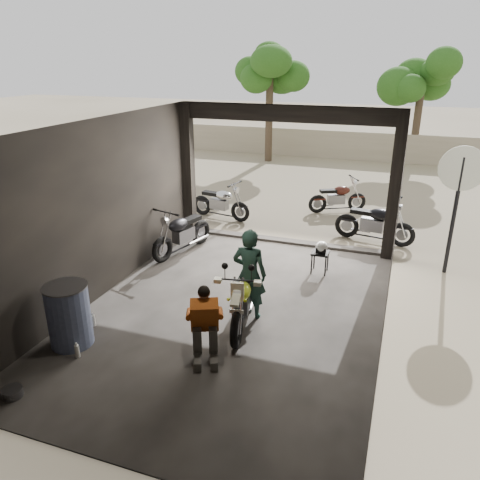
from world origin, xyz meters
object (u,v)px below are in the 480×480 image
Objects in this scene: outside_bike_c at (375,220)px; outside_bike_b at (338,195)px; main_bike at (243,296)px; rider at (249,274)px; outside_bike_a at (221,200)px; mechanic at (205,327)px; sign_post at (459,189)px; oil_drum at (69,316)px; left_bike at (182,230)px; helmet at (322,247)px; stool at (320,255)px.

outside_bike_b is at bearing 39.16° from outside_bike_c.
main_bike is 1.03× the size of rider.
mechanic reaches higher than outside_bike_a.
main_bike is 0.40m from rider.
sign_post is at bearing 35.32° from main_bike.
rider is at bearing 36.52° from oil_drum.
left_bike is 3.14m from helmet.
outside_bike_c reaches higher than stool.
main_bike reaches higher than stool.
outside_bike_c reaches higher than helmet.
mechanic reaches higher than outside_bike_b.
outside_bike_a is 0.94× the size of outside_bike_c.
outside_bike_a is (-2.38, 5.02, -0.02)m from main_bike.
main_bike is at bearing 146.31° from outside_bike_b.
main_bike reaches higher than oil_drum.
stool is at bearing -111.91° from rider.
main_bike is 2.69m from oil_drum.
main_bike is 0.63× the size of sign_post.
main_bike is 2.56m from stool.
mechanic is 1.07× the size of oil_drum.
sign_post is (1.54, -1.27, 1.22)m from outside_bike_c.
main_bike is 4.91m from outside_bike_c.
mechanic is 2.26× the size of stool.
left_bike is 5.75m from sign_post.
outside_bike_b is (2.93, 1.63, -0.02)m from outside_bike_a.
rider is (2.39, -4.71, 0.27)m from outside_bike_a.
left_bike is 1.65× the size of oil_drum.
oil_drum is (0.09, -6.42, -0.03)m from outside_bike_a.
left_bike is at bearing 169.49° from helmet.
rider is 4.54m from sign_post.
outside_bike_b is at bearing 108.98° from sign_post.
oil_drum is (0.00, -3.87, -0.06)m from left_bike.
oil_drum is at bearing 35.74° from rider.
outside_bike_a reaches higher than helmet.
mechanic reaches higher than oil_drum.
stool is (0.83, 2.42, -0.15)m from main_bike.
sign_post is at bearing 20.29° from stool.
outside_bike_a is 0.98× the size of rider.
sign_post reaches higher than rider.
outside_bike_a is at bearing 105.15° from main_bike.
oil_drum is (-4.01, -5.99, -0.06)m from outside_bike_c.
outside_bike_b is at bearing 71.17° from left_bike.
main_bike is 6.68m from outside_bike_b.
outside_bike_c is 4.62m from rider.
outside_bike_a is 1.56× the size of oil_drum.
helmet is 4.95m from oil_drum.
rider is (0.01, 0.31, 0.25)m from main_bike.
helmet is (3.14, -0.05, 0.03)m from left_bike.
mechanic is at bearing 79.61° from rider.
outside_bike_a is at bearing -63.86° from rider.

